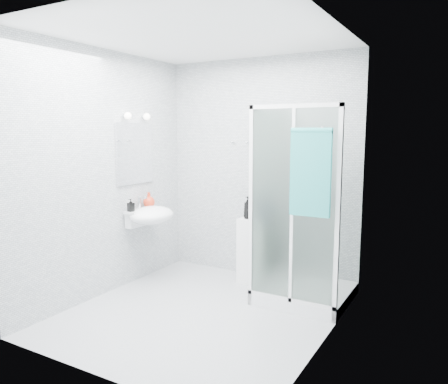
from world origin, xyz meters
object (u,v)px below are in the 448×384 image
Objects in this scene: hand_towel at (310,171)px; soap_dispenser_black at (131,205)px; wall_basin at (150,215)px; storage_cabinet at (255,250)px; shampoo_bottle_a at (248,207)px; shampoo_bottle_b at (262,207)px; soap_dispenser_orange at (149,200)px; shower_enclosure at (296,258)px.

hand_towel is 5.60× the size of soap_dispenser_black.
storage_cabinet is (1.04, 0.61, -0.42)m from wall_basin.
storage_cabinet is 0.52m from shampoo_bottle_a.
wall_basin is 2.17× the size of shampoo_bottle_a.
shampoo_bottle_b is 1.49m from soap_dispenser_black.
storage_cabinet is at bearing 30.11° from wall_basin.
soap_dispenser_black is (-1.16, -0.80, 0.55)m from storage_cabinet.
storage_cabinet is at bearing 38.84° from shampoo_bottle_a.
soap_dispenser_black is at bearing -177.04° from hand_towel.
soap_dispenser_orange is 0.32m from soap_dispenser_black.
shampoo_bottle_a is at bearing -135.78° from storage_cabinet.
soap_dispenser_orange is (-1.16, -0.48, 0.57)m from storage_cabinet.
wall_basin is 2.24× the size of shampoo_bottle_b.
shower_enclosure is 1.85m from soap_dispenser_orange.
hand_towel reaches higher than soap_dispenser_black.
shower_enclosure is at bearing -19.26° from shampoo_bottle_a.
soap_dispenser_orange is at bearing -152.25° from storage_cabinet.
shampoo_bottle_b is at bearing 34.67° from soap_dispenser_black.
wall_basin is at bearing -169.19° from shower_enclosure.
soap_dispenser_black is (-2.03, -0.10, -0.47)m from hand_towel.
soap_dispenser_orange is at bearing -173.95° from shower_enclosure.
storage_cabinet is 1.51m from hand_towel.
storage_cabinet is 2.94× the size of shampoo_bottle_a.
storage_cabinet is at bearing 141.69° from hand_towel.
soap_dispenser_black is (-0.11, -0.19, 0.14)m from wall_basin.
hand_towel reaches higher than wall_basin.
shampoo_bottle_b is 1.41× the size of soap_dispenser_orange.
shower_enclosure is at bearing -20.03° from storage_cabinet.
wall_basin is at bearing -144.51° from storage_cabinet.
shampoo_bottle_b reaches higher than soap_dispenser_black.
shower_enclosure is 2.51× the size of hand_towel.
shampoo_bottle_b is at bearing 42.81° from storage_cabinet.
wall_basin and shampoo_bottle_b have the same top height.
hand_towel reaches higher than storage_cabinet.
storage_cabinet is 0.51m from shampoo_bottle_b.
shower_enclosure is 0.68m from storage_cabinet.
soap_dispenser_orange is (-1.09, -0.42, 0.06)m from shampoo_bottle_a.
soap_dispenser_orange reaches higher than shampoo_bottle_a.
shampoo_bottle_a reaches higher than storage_cabinet.
wall_basin is 1.28m from storage_cabinet.
wall_basin is 0.26m from soap_dispenser_black.
shampoo_bottle_b is (1.11, 0.66, 0.09)m from wall_basin.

